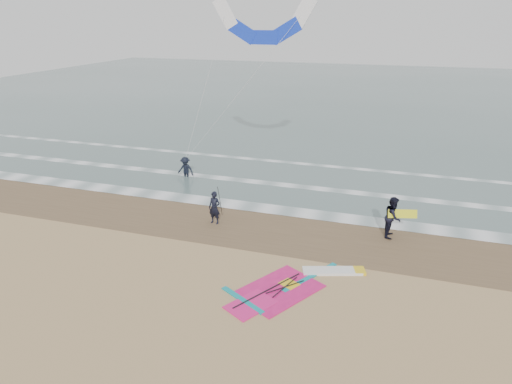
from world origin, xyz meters
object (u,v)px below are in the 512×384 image
(windsurf_rig, at_px, (295,285))
(surf_kite, at_px, (263,25))
(person_wading, at_px, (185,164))
(person_standing, at_px, (214,208))
(person_walking, at_px, (393,217))

(windsurf_rig, xyz_separation_m, surf_kite, (-5.06, 12.29, 9.05))
(person_wading, xyz_separation_m, surf_kite, (4.43, 2.16, 8.24))
(windsurf_rig, height_order, person_standing, person_standing)
(person_standing, distance_m, person_wading, 7.34)
(person_walking, bearing_deg, windsurf_rig, 153.51)
(person_walking, height_order, surf_kite, surf_kite)
(windsurf_rig, xyz_separation_m, person_walking, (3.31, 5.46, 0.94))
(person_wading, bearing_deg, person_standing, -48.63)
(windsurf_rig, xyz_separation_m, person_wading, (-9.49, 10.13, 0.81))
(windsurf_rig, relative_size, person_walking, 2.63)
(surf_kite, bearing_deg, person_standing, -89.97)
(person_walking, relative_size, person_wading, 1.16)
(windsurf_rig, bearing_deg, person_wading, 133.13)
(person_standing, xyz_separation_m, surf_kite, (-0.00, 8.02, 8.25))
(person_walking, relative_size, surf_kite, 0.20)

